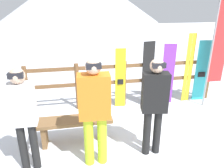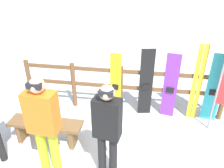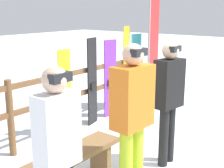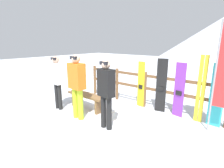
{
  "view_description": "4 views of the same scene",
  "coord_description": "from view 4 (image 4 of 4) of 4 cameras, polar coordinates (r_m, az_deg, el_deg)",
  "views": [
    {
      "loc": [
        -1.18,
        -3.09,
        2.47
      ],
      "look_at": [
        -0.42,
        1.04,
        0.83
      ],
      "focal_mm": 35.0,
      "sensor_mm": 36.0,
      "label": 1
    },
    {
      "loc": [
        0.51,
        -2.63,
        3.03
      ],
      "look_at": [
        -0.1,
        1.09,
        1.0
      ],
      "focal_mm": 35.0,
      "sensor_mm": 36.0,
      "label": 2
    },
    {
      "loc": [
        -3.52,
        -2.0,
        2.07
      ],
      "look_at": [
        0.11,
        0.83,
        0.95
      ],
      "focal_mm": 50.0,
      "sensor_mm": 36.0,
      "label": 3
    },
    {
      "loc": [
        2.62,
        -3.03,
        2.04
      ],
      "look_at": [
        -0.57,
        0.76,
        0.83
      ],
      "focal_mm": 28.0,
      "sensor_mm": 36.0,
      "label": 4
    }
  ],
  "objects": [
    {
      "name": "snowboard_purple",
      "position": [
        5.07,
        21.08,
        -1.95
      ],
      "size": [
        0.29,
        0.1,
        1.5
      ],
      "color": "purple",
      "rests_on": "ground"
    },
    {
      "name": "person_orange",
      "position": [
        4.62,
        -11.39,
        0.48
      ],
      "size": [
        0.48,
        0.28,
        1.73
      ],
      "color": "#B7D826",
      "rests_on": "ground"
    },
    {
      "name": "ground_plane",
      "position": [
        4.5,
        -0.7,
        -13.22
      ],
      "size": [
        40.0,
        40.0,
        0.0
      ],
      "primitive_type": "plane",
      "color": "white"
    },
    {
      "name": "fence",
      "position": [
        5.57,
        10.68,
        -0.85
      ],
      "size": [
        4.57,
        0.1,
        1.12
      ],
      "color": "brown",
      "rests_on": "ground"
    },
    {
      "name": "person_white",
      "position": [
        5.46,
        -17.54,
        1.81
      ],
      "size": [
        0.37,
        0.21,
        1.63
      ],
      "color": "black",
      "rests_on": "ground"
    },
    {
      "name": "snowboard_yellow",
      "position": [
        5.56,
        9.43,
        -0.2
      ],
      "size": [
        0.24,
        0.07,
        1.44
      ],
      "color": "yellow",
      "rests_on": "ground"
    },
    {
      "name": "person_black",
      "position": [
        4.0,
        -1.97,
        -1.71
      ],
      "size": [
        0.43,
        0.28,
        1.66
      ],
      "color": "black",
      "rests_on": "ground"
    },
    {
      "name": "snowboard_cyan",
      "position": [
        4.87,
        31.05,
        -3.34
      ],
      "size": [
        0.32,
        0.07,
        1.55
      ],
      "color": "#2DBFCC",
      "rests_on": "ground"
    },
    {
      "name": "snowboard_black_stripe",
      "position": [
        5.25,
        15.77,
        -0.62
      ],
      "size": [
        0.3,
        0.1,
        1.57
      ],
      "color": "black",
      "rests_on": "ground"
    },
    {
      "name": "bench",
      "position": [
        5.41,
        -8.23,
        -4.51
      ],
      "size": [
        1.39,
        0.36,
        0.48
      ],
      "color": "brown",
      "rests_on": "ground"
    },
    {
      "name": "ski_pair_yellow",
      "position": [
        4.91,
        27.07,
        -1.62
      ],
      "size": [
        0.19,
        0.02,
        1.73
      ],
      "color": "yellow",
      "rests_on": "ground"
    },
    {
      "name": "rental_flag",
      "position": [
        4.4,
        32.51,
        3.89
      ],
      "size": [
        0.4,
        0.04,
        2.48
      ],
      "color": "#99999E",
      "rests_on": "ground"
    }
  ]
}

